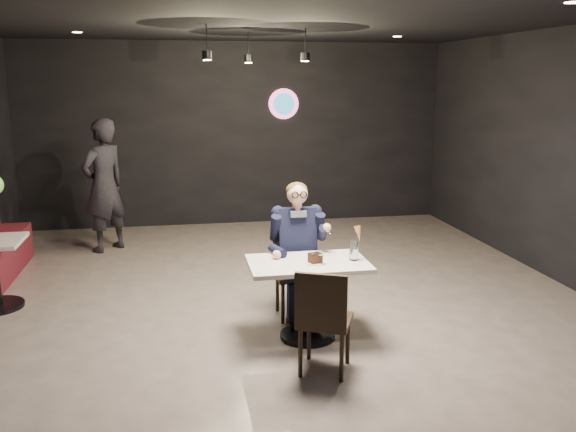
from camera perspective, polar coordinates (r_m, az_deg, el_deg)
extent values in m
plane|color=gray|center=(6.22, -0.52, -9.97)|extent=(9.00, 9.00, 0.00)
cube|color=black|center=(7.73, -3.21, 16.25)|extent=(1.40, 1.20, 0.36)
cube|color=white|center=(5.76, 1.86, -7.86)|extent=(1.10, 0.70, 0.75)
cube|color=black|center=(6.24, 0.79, -5.39)|extent=(0.42, 0.46, 0.92)
cube|color=black|center=(5.11, 3.48, -9.56)|extent=(0.57, 0.59, 0.92)
cube|color=black|center=(6.16, 0.80, -3.09)|extent=(0.60, 0.80, 1.44)
cylinder|color=white|center=(5.59, 2.63, -4.38)|extent=(0.20, 0.20, 0.01)
cube|color=black|center=(5.56, 2.56, -3.97)|extent=(0.13, 0.12, 0.08)
ellipsoid|color=green|center=(5.52, 3.21, -3.66)|extent=(0.07, 0.04, 0.01)
cylinder|color=silver|center=(5.69, 6.18, -3.22)|extent=(0.08, 0.08, 0.18)
cone|color=tan|center=(5.66, 6.62, -1.65)|extent=(0.09, 0.09, 0.14)
imported|color=black|center=(8.94, -16.83, 2.74)|extent=(0.80, 0.80, 1.88)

